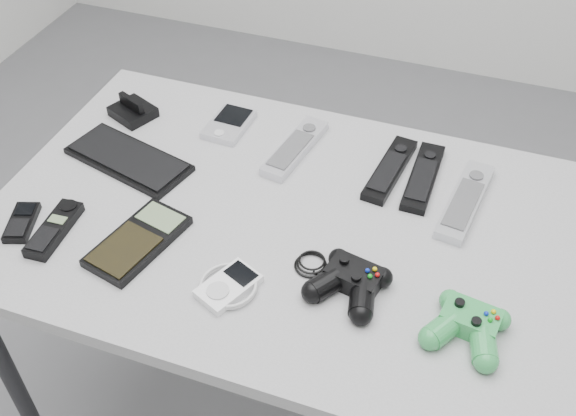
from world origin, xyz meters
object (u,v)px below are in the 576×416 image
(pda, at_px, (229,124))
(remote_silver_b, at_px, (466,200))
(controller_green, at_px, (468,324))
(mp3_player, at_px, (228,285))
(remote_black_b, at_px, (423,176))
(cordless_handset, at_px, (54,229))
(mobile_phone, at_px, (22,222))
(controller_black, at_px, (351,280))
(pda_keyboard, at_px, (128,159))
(remote_silver_a, at_px, (295,147))
(calculator, at_px, (138,241))
(desk, at_px, (286,242))
(remote_black_a, at_px, (390,169))

(pda, height_order, remote_silver_b, remote_silver_b)
(controller_green, bearing_deg, mp3_player, -164.62)
(remote_black_b, bearing_deg, remote_silver_b, -25.49)
(remote_silver_b, distance_m, cordless_handset, 0.75)
(mobile_phone, xyz_separation_m, cordless_handset, (0.07, 0.00, 0.00))
(mp3_player, bearing_deg, remote_black_b, 80.74)
(remote_black_b, bearing_deg, controller_black, -100.13)
(pda_keyboard, bearing_deg, mp3_player, -22.11)
(remote_silver_a, height_order, controller_green, controller_green)
(pda_keyboard, xyz_separation_m, controller_black, (0.51, -0.17, 0.01))
(pda_keyboard, height_order, calculator, calculator)
(desk, distance_m, remote_black_a, 0.25)
(desk, relative_size, controller_green, 8.26)
(desk, bearing_deg, cordless_handset, -155.19)
(pda_keyboard, bearing_deg, remote_silver_b, 23.07)
(desk, relative_size, cordless_handset, 7.84)
(pda, distance_m, cordless_handset, 0.43)
(pda, height_order, mp3_player, same)
(desk, relative_size, pda, 9.02)
(pda_keyboard, distance_m, mp3_player, 0.40)
(remote_black_a, xyz_separation_m, controller_green, (0.20, -0.34, 0.01))
(cordless_handset, bearing_deg, pda, 63.63)
(desk, distance_m, cordless_handset, 0.42)
(pda_keyboard, bearing_deg, remote_silver_a, 39.71)
(remote_black_b, xyz_separation_m, controller_green, (0.14, -0.34, 0.01))
(remote_black_b, bearing_deg, desk, -137.78)
(pda, height_order, remote_black_b, same)
(desk, height_order, mobile_phone, mobile_phone)
(mobile_phone, height_order, controller_green, controller_green)
(remote_black_b, distance_m, calculator, 0.55)
(mobile_phone, xyz_separation_m, controller_black, (0.60, 0.06, 0.01))
(cordless_handset, bearing_deg, remote_silver_b, 21.94)
(pda_keyboard, relative_size, remote_black_b, 1.28)
(pda, height_order, calculator, same)
(calculator, xyz_separation_m, controller_green, (0.57, 0.00, 0.01))
(cordless_handset, distance_m, calculator, 0.16)
(remote_silver_a, distance_m, cordless_handset, 0.49)
(remote_black_b, xyz_separation_m, remote_silver_b, (0.09, -0.04, 0.00))
(pda, xyz_separation_m, controller_green, (0.56, -0.37, 0.01))
(cordless_handset, bearing_deg, remote_black_b, 28.26)
(pda_keyboard, distance_m, controller_black, 0.54)
(desk, xyz_separation_m, mobile_phone, (-0.44, -0.18, 0.07))
(remote_silver_a, xyz_separation_m, cordless_handset, (-0.33, -0.37, -0.00))
(pda_keyboard, relative_size, mobile_phone, 2.67)
(pda_keyboard, xyz_separation_m, mp3_player, (0.32, -0.24, 0.00))
(pda, bearing_deg, controller_green, -30.77)
(pda_keyboard, xyz_separation_m, remote_black_b, (0.57, 0.14, 0.00))
(desk, relative_size, remote_silver_a, 5.33)
(cordless_handset, xyz_separation_m, controller_black, (0.53, 0.05, 0.01))
(desk, xyz_separation_m, remote_black_b, (0.21, 0.19, 0.07))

